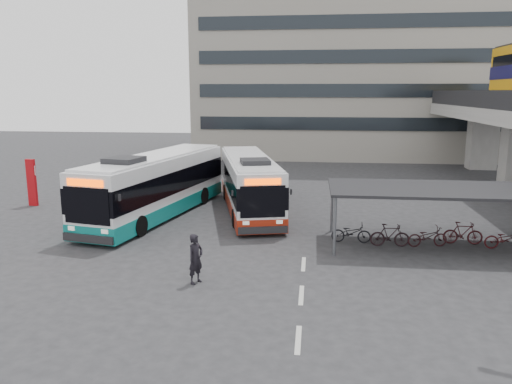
# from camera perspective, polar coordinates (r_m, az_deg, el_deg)

# --- Properties ---
(ground) EXTENTS (120.00, 120.00, 0.00)m
(ground) POSITION_cam_1_polar(r_m,az_deg,el_deg) (19.68, -1.91, -7.96)
(ground) COLOR #28282B
(ground) RESTS_ON ground
(bike_shelter) EXTENTS (10.00, 4.00, 2.54)m
(bike_shelter) POSITION_cam_1_polar(r_m,az_deg,el_deg) (22.67, 20.98, -2.32)
(bike_shelter) COLOR #595B60
(bike_shelter) RESTS_ON ground
(office_block) EXTENTS (30.00, 15.00, 25.00)m
(office_block) POSITION_cam_1_polar(r_m,az_deg,el_deg) (54.77, 10.49, 17.51)
(office_block) COLOR gray
(office_block) RESTS_ON ground
(road_markings) EXTENTS (0.15, 7.60, 0.01)m
(road_markings) POSITION_cam_1_polar(r_m,az_deg,el_deg) (16.68, 5.21, -11.65)
(road_markings) COLOR beige
(road_markings) RESTS_ON ground
(bus_main) EXTENTS (4.96, 11.20, 3.24)m
(bus_main) POSITION_cam_1_polar(r_m,az_deg,el_deg) (27.66, -0.81, 0.95)
(bus_main) COLOR white
(bus_main) RESTS_ON ground
(bus_teal) EXTENTS (4.86, 12.14, 3.51)m
(bus_teal) POSITION_cam_1_polar(r_m,az_deg,el_deg) (26.94, -11.29, 0.72)
(bus_teal) COLOR white
(bus_teal) RESTS_ON ground
(pedestrian) EXTENTS (0.68, 0.76, 1.75)m
(pedestrian) POSITION_cam_1_polar(r_m,az_deg,el_deg) (17.45, -6.91, -7.58)
(pedestrian) COLOR black
(pedestrian) RESTS_ON ground
(sign_totem_north) EXTENTS (0.59, 0.25, 2.73)m
(sign_totem_north) POSITION_cam_1_polar(r_m,az_deg,el_deg) (31.56, -24.25, 1.06)
(sign_totem_north) COLOR #AF0A11
(sign_totem_north) RESTS_ON ground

